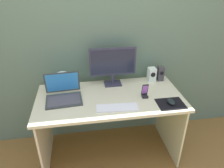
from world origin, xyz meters
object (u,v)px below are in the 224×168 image
object	(u,v)px
speaker_right	(160,73)
mouse	(171,102)
monitor	(113,64)
laptop	(63,94)
phone_in_dock	(145,93)
speaker_near_monitor	(152,75)
fishbowl	(63,80)
keyboard_external	(117,108)

from	to	relation	value
speaker_right	mouse	distance (m)	0.48
monitor	laptop	distance (m)	0.58
speaker_right	phone_in_dock	size ratio (longest dim) A/B	1.17
phone_in_dock	speaker_near_monitor	bearing A→B (deg)	61.50
laptop	fishbowl	distance (m)	0.23
fishbowl	phone_in_dock	distance (m)	0.84
monitor	keyboard_external	bearing A→B (deg)	-94.09
speaker_near_monitor	monitor	bearing A→B (deg)	-178.78
monitor	keyboard_external	size ratio (longest dim) A/B	1.30
monitor	speaker_right	xyz separation A→B (m)	(0.53, 0.01, -0.15)
laptop	phone_in_dock	distance (m)	0.77
speaker_near_monitor	fishbowl	world-z (taller)	fishbowl
laptop	mouse	xyz separation A→B (m)	(0.97, -0.25, -0.03)
fishbowl	monitor	bearing A→B (deg)	-1.64
fishbowl	keyboard_external	bearing A→B (deg)	-43.65
monitor	mouse	size ratio (longest dim) A/B	4.83
laptop	speaker_near_monitor	bearing A→B (deg)	13.32
laptop	phone_in_dock	xyz separation A→B (m)	(0.77, -0.09, -0.00)
monitor	laptop	size ratio (longest dim) A/B	1.38
monitor	speaker_near_monitor	xyz separation A→B (m)	(0.43, 0.01, -0.15)
speaker_right	laptop	bearing A→B (deg)	-167.92
mouse	phone_in_dock	bearing A→B (deg)	139.36
speaker_right	keyboard_external	distance (m)	0.73
monitor	fishbowl	bearing A→B (deg)	178.36
laptop	mouse	distance (m)	1.01
fishbowl	mouse	size ratio (longest dim) A/B	1.83
fishbowl	phone_in_dock	xyz separation A→B (m)	(0.78, -0.32, -0.04)
mouse	fishbowl	bearing A→B (deg)	150.47
keyboard_external	mouse	distance (m)	0.50
speaker_right	keyboard_external	xyz separation A→B (m)	(-0.57, -0.46, -0.08)
laptop	phone_in_dock	world-z (taller)	laptop
mouse	phone_in_dock	xyz separation A→B (m)	(-0.21, 0.15, 0.03)
speaker_near_monitor	keyboard_external	world-z (taller)	speaker_near_monitor
speaker_near_monitor	phone_in_dock	distance (m)	0.36
monitor	phone_in_dock	size ratio (longest dim) A/B	3.50
laptop	fishbowl	bearing A→B (deg)	92.98
keyboard_external	speaker_near_monitor	bearing A→B (deg)	48.47
laptop	mouse	world-z (taller)	laptop
speaker_right	laptop	size ratio (longest dim) A/B	0.46
speaker_right	mouse	world-z (taller)	speaker_right
laptop	fishbowl	size ratio (longest dim) A/B	1.91
monitor	speaker_near_monitor	size ratio (longest dim) A/B	3.19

